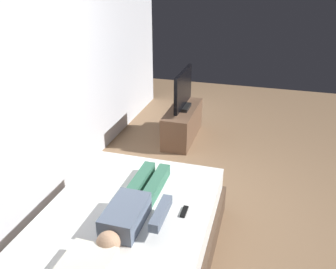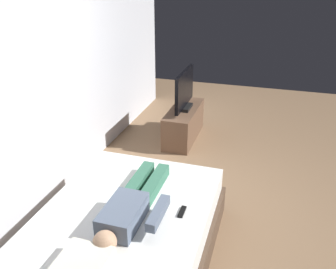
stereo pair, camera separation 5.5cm
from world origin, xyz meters
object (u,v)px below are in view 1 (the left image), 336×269
object	(u,v)px
remote	(184,212)
tv	(183,91)
person	(133,207)
tv_stand	(182,123)
bed	(126,240)

from	to	relation	value
remote	tv	world-z (taller)	tv
person	remote	bearing A→B (deg)	-69.53
tv_stand	person	bearing A→B (deg)	-174.98
remote	tv_stand	xyz separation A→B (m)	(2.49, 0.64, -0.30)
bed	tv	bearing A→B (deg)	3.31
bed	person	xyz separation A→B (m)	(0.03, -0.08, 0.36)
remote	tv_stand	distance (m)	2.58
person	tv	distance (m)	2.65
bed	tv	distance (m)	2.72
remote	tv_stand	world-z (taller)	remote
bed	remote	size ratio (longest dim) A/B	13.79
person	remote	xyz separation A→B (m)	(0.15, -0.40, -0.07)
tv_stand	remote	bearing A→B (deg)	-165.65
person	remote	size ratio (longest dim) A/B	8.40
tv_stand	tv	world-z (taller)	tv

